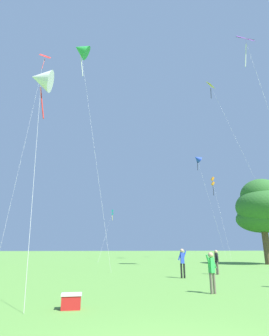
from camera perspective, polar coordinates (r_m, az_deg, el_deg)
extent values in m
cube|color=red|center=(40.60, -18.10, 21.23)|extent=(1.40, 0.94, 1.01)
cylinder|color=#3F382D|center=(40.60, -18.10, 21.23)|extent=(1.22, 0.09, 0.35)
cylinder|color=red|center=(39.72, -18.43, 19.84)|extent=(0.25, 0.38, 1.72)
cylinder|color=silver|center=(29.76, -21.39, 6.95)|extent=(0.20, 10.19, 25.87)
cube|color=yellow|center=(50.12, 15.52, 16.29)|extent=(1.55, 1.69, 1.37)
cylinder|color=#3F382D|center=(50.12, 15.52, 16.29)|extent=(1.52, 0.43, 0.61)
cylinder|color=black|center=(49.50, 15.61, 14.72)|extent=(0.20, 0.45, 1.76)
cylinder|color=silver|center=(40.91, 21.80, 2.41)|extent=(2.95, 9.85, 28.15)
cube|color=teal|center=(49.03, -4.60, -8.84)|extent=(0.40, 0.43, 0.39)
cube|color=teal|center=(48.97, -4.61, -9.47)|extent=(0.40, 0.43, 0.39)
cylinder|color=#3F382D|center=(49.00, -4.61, -9.15)|extent=(0.02, 0.02, 0.78)
cylinder|color=yellow|center=(48.75, -4.62, -10.18)|extent=(0.06, 0.33, 1.10)
cylinder|color=silver|center=(43.28, -5.90, -13.43)|extent=(2.80, 10.59, 7.77)
cone|color=blue|center=(56.09, 12.93, 1.93)|extent=(1.98, 1.74, 1.83)
cylinder|color=black|center=(55.71, 12.97, 0.44)|extent=(0.14, 0.27, 1.82)
cylinder|color=silver|center=(52.46, 15.58, -7.36)|extent=(2.16, 4.27, 18.81)
cone|color=white|center=(17.96, -18.80, 17.09)|extent=(1.38, 1.38, 1.55)
cylinder|color=red|center=(17.15, -18.70, 12.74)|extent=(0.43, 0.09, 2.01)
cylinder|color=silver|center=(12.64, -19.87, 2.61)|extent=(1.45, 6.11, 11.25)
cone|color=green|center=(38.11, -11.03, 22.94)|extent=(2.30, 1.96, 2.41)
cylinder|color=silver|center=(36.91, -10.91, 20.18)|extent=(0.52, 0.45, 2.76)
cylinder|color=silver|center=(27.80, -8.79, 7.22)|extent=(3.64, 8.19, 25.51)
cube|color=purple|center=(33.18, 22.05, 23.70)|extent=(2.17, 1.23, 1.60)
cylinder|color=#3F382D|center=(33.18, 22.05, 23.70)|extent=(1.58, 0.73, 0.75)
cylinder|color=silver|center=(32.02, 22.13, 20.90)|extent=(0.36, 0.39, 2.56)
cube|color=orange|center=(49.49, 15.91, -2.18)|extent=(0.61, 0.60, 0.63)
cube|color=orange|center=(49.30, 15.98, -3.13)|extent=(0.61, 0.60, 0.63)
cylinder|color=#3F382D|center=(49.40, 15.95, -2.65)|extent=(0.04, 0.04, 1.20)
cylinder|color=black|center=(49.13, 16.07, -4.39)|extent=(0.12, 0.20, 1.97)
cylinder|color=silver|center=(45.67, 17.61, -9.75)|extent=(0.89, 5.60, 12.79)
cylinder|color=#665B4C|center=(12.18, 15.64, -22.11)|extent=(0.10, 0.10, 0.78)
cylinder|color=#665B4C|center=(12.29, 16.24, -22.01)|extent=(0.10, 0.10, 0.78)
cube|color=green|center=(12.18, 15.68, -18.89)|extent=(0.24, 0.23, 0.58)
cylinder|color=green|center=(12.09, 15.18, -18.25)|extent=(0.27, 0.15, 0.54)
cylinder|color=green|center=(12.25, 16.07, -18.16)|extent=(0.27, 0.15, 0.54)
sphere|color=tan|center=(12.17, 15.53, -17.02)|extent=(0.21, 0.21, 0.21)
cylinder|color=#665B4C|center=(20.98, 16.73, -19.35)|extent=(0.11, 0.11, 0.80)
cylinder|color=#665B4C|center=(20.83, 16.94, -19.36)|extent=(0.11, 0.11, 0.80)
cube|color=black|center=(20.88, 16.67, -17.46)|extent=(0.19, 0.20, 0.60)
cylinder|color=black|center=(20.98, 16.49, -17.05)|extent=(0.08, 0.27, 0.56)
cylinder|color=black|center=(20.76, 16.79, -17.04)|extent=(0.08, 0.27, 0.56)
sphere|color=tan|center=(20.87, 16.58, -16.34)|extent=(0.22, 0.22, 0.22)
cylinder|color=black|center=(18.00, 10.31, -20.28)|extent=(0.11, 0.11, 0.84)
cylinder|color=black|center=(17.97, 9.73, -20.32)|extent=(0.11, 0.11, 0.84)
cube|color=blue|center=(17.95, 9.90, -17.96)|extent=(0.23, 0.22, 0.63)
cylinder|color=blue|center=(17.97, 10.31, -17.44)|extent=(0.29, 0.12, 0.59)
cylinder|color=blue|center=(17.92, 9.45, -17.48)|extent=(0.29, 0.12, 0.59)
sphere|color=tan|center=(17.94, 9.83, -16.59)|extent=(0.23, 0.23, 0.23)
cylinder|color=brown|center=(35.71, 25.42, -11.78)|extent=(0.73, 0.73, 7.25)
ellipsoid|color=#2D6628|center=(36.29, 25.15, -9.55)|extent=(6.10, 6.10, 3.21)
ellipsoid|color=#2D6628|center=(35.57, 25.31, -7.29)|extent=(6.30, 6.30, 4.30)
ellipsoid|color=#2D6628|center=(35.79, 24.84, -5.26)|extent=(4.68, 4.68, 3.97)
cube|color=red|center=(9.22, -13.04, -25.57)|extent=(0.56, 0.36, 0.38)
cube|color=white|center=(9.19, -12.94, -24.22)|extent=(0.60, 0.40, 0.06)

